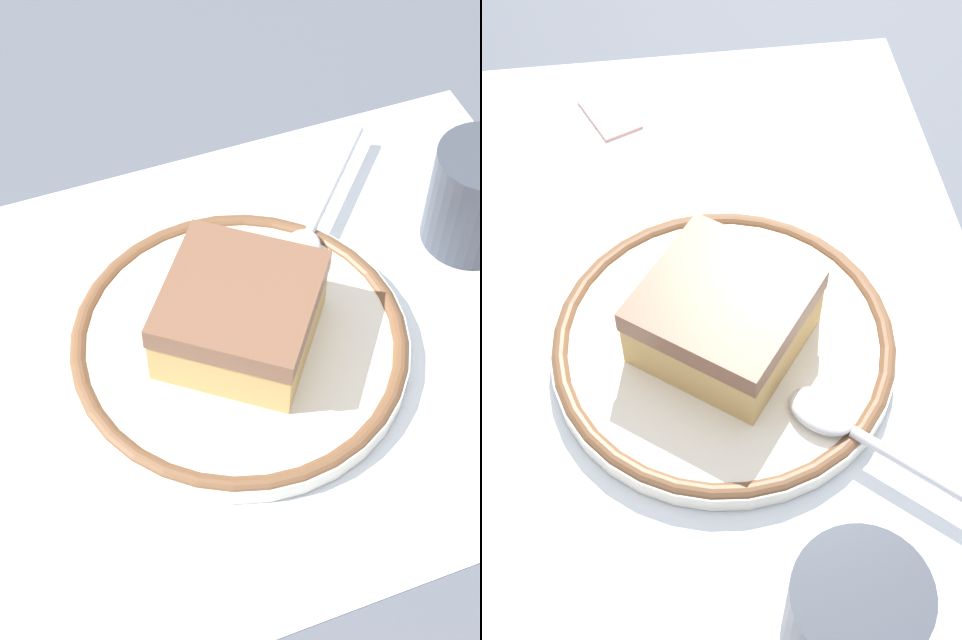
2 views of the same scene
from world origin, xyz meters
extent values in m
plane|color=#4C515B|center=(0.00, 0.00, 0.00)|extent=(2.40, 2.40, 0.00)
cube|color=silver|center=(0.00, 0.00, 0.00)|extent=(0.52, 0.34, 0.00)
cylinder|color=silver|center=(-0.03, 0.00, 0.01)|extent=(0.20, 0.20, 0.01)
torus|color=brown|center=(-0.03, 0.00, 0.01)|extent=(0.20, 0.20, 0.01)
cube|color=tan|center=(-0.03, 0.00, 0.03)|extent=(0.12, 0.12, 0.03)
cube|color=brown|center=(-0.03, 0.00, 0.05)|extent=(0.12, 0.12, 0.01)
ellipsoid|color=silver|center=(-0.08, -0.05, 0.02)|extent=(0.05, 0.05, 0.01)
cylinder|color=silver|center=(-0.13, -0.10, 0.02)|extent=(0.08, 0.08, 0.01)
cylinder|color=#383D47|center=(-0.20, -0.04, 0.04)|extent=(0.06, 0.06, 0.07)
cylinder|color=silver|center=(-0.20, -0.04, 0.02)|extent=(0.05, 0.05, 0.05)
cube|color=white|center=(-0.18, 0.08, 0.00)|extent=(0.15, 0.15, 0.00)
cube|color=#E5998C|center=(0.19, 0.06, 0.00)|extent=(0.06, 0.05, 0.01)
camera|label=1|loc=(0.09, 0.32, 0.48)|focal=54.52mm
camera|label=2|loc=(-0.31, 0.04, 0.42)|focal=47.82mm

